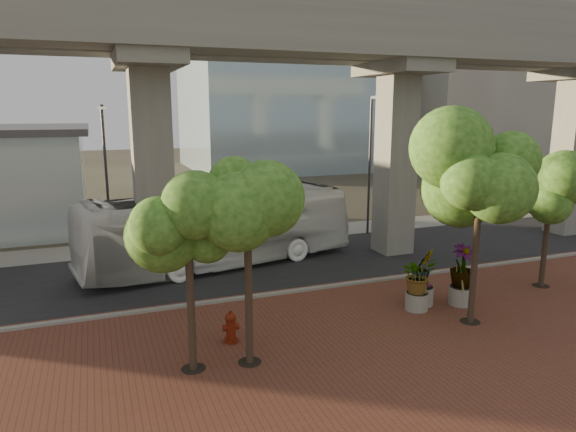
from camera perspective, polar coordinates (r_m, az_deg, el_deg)
name	(u,v)px	position (r m, az deg, el deg)	size (l,w,h in m)	color
ground	(300,276)	(23.22, 1.38, -6.67)	(160.00, 160.00, 0.00)	#353126
brick_plaza	(398,353)	(16.63, 12.16, -14.61)	(70.00, 13.00, 0.06)	brown
asphalt_road	(285,263)	(24.99, -0.35, -5.27)	(90.00, 8.00, 0.04)	black
curb_strip	(319,288)	(21.46, 3.41, -8.03)	(70.00, 0.25, 0.16)	gray
far_sidewalk	(252,237)	(30.02, -4.02, -2.36)	(90.00, 3.00, 0.06)	gray
transit_viaduct	(285,111)	(23.90, -0.38, 11.63)	(72.00, 5.60, 12.40)	gray
midrise_block	(467,73)	(73.13, 19.26, 14.80)	(18.00, 16.00, 24.00)	#9B988B
transit_bus	(220,229)	(24.41, -7.58, -1.40)	(3.08, 13.10, 3.65)	white
fire_hydrant	(231,327)	(16.78, -6.38, -12.15)	(0.52, 0.47, 1.05)	maroon
planter_front	(418,277)	(19.52, 14.23, -6.64)	(1.86, 1.86, 2.05)	gray
planter_right	(462,269)	(20.46, 18.79, -5.56)	(2.18, 2.18, 2.33)	#A7A297
planter_left	(423,271)	(20.05, 14.74, -5.88)	(2.01, 2.01, 2.21)	#9A968B
street_tree_far_west	(188,226)	(14.10, -11.10, -1.13)	(3.27, 3.27, 5.70)	#403124
street_tree_near_west	(247,210)	(14.19, -4.55, 0.63)	(3.28, 3.28, 6.07)	#403124
street_tree_near_east	(481,175)	(18.10, 20.69, 4.24)	(4.39, 4.39, 7.17)	#403124
street_tree_far_east	(551,192)	(23.37, 27.16, 2.41)	(3.39, 3.39, 5.57)	#403124
streetlamp_west	(106,172)	(26.17, -19.55, 4.63)	(0.37, 1.09, 7.53)	#2F2F34
streetlamp_east	(371,156)	(30.31, 9.19, 6.61)	(0.40, 1.16, 8.04)	#323238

